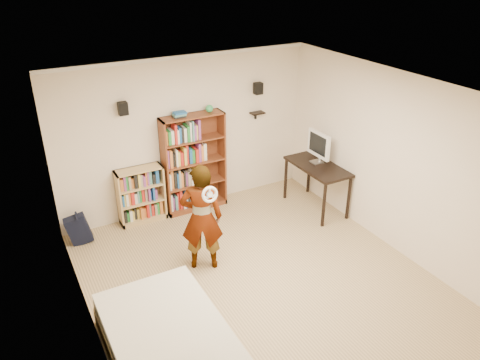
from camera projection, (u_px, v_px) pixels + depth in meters
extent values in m
cube|color=tan|center=(260.00, 280.00, 6.59)|extent=(4.50, 5.00, 0.01)
cube|color=silver|center=(186.00, 135.00, 7.96)|extent=(4.50, 0.02, 2.70)
cube|color=silver|center=(411.00, 317.00, 4.02)|extent=(4.50, 0.02, 2.70)
cube|color=silver|center=(82.00, 243.00, 5.03)|extent=(0.02, 5.00, 2.70)
cube|color=silver|center=(391.00, 162.00, 6.95)|extent=(0.02, 5.00, 2.70)
cube|color=white|center=(264.00, 93.00, 5.39)|extent=(4.50, 5.00, 0.02)
cube|color=white|center=(183.00, 57.00, 7.35)|extent=(4.50, 0.06, 0.06)
cube|color=white|center=(436.00, 178.00, 3.46)|extent=(4.50, 0.06, 0.06)
cube|color=white|center=(64.00, 127.00, 4.45)|extent=(0.06, 5.00, 0.06)
cube|color=white|center=(404.00, 73.00, 6.35)|extent=(0.06, 5.00, 0.06)
cube|color=black|center=(123.00, 109.00, 7.14)|extent=(0.14, 0.12, 0.20)
cube|color=black|center=(258.00, 88.00, 8.16)|extent=(0.14, 0.12, 0.20)
cube|color=black|center=(257.00, 113.00, 8.37)|extent=(0.25, 0.16, 0.02)
imported|color=black|center=(202.00, 218.00, 6.54)|extent=(0.70, 0.60, 1.63)
torus|color=white|center=(210.00, 195.00, 6.08)|extent=(0.23, 0.09, 0.23)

